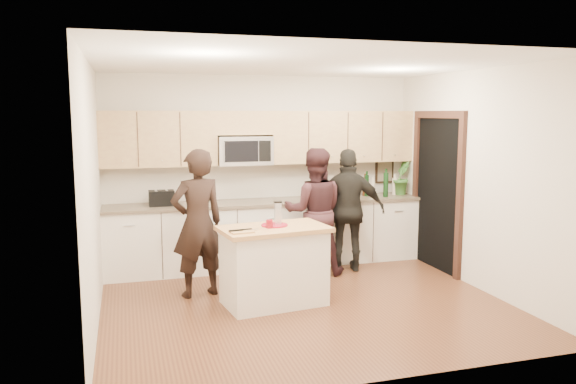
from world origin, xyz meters
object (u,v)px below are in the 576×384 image
object	(u,v)px
toaster	(162,198)
island	(274,265)
woman_left	(198,223)
woman_right	(349,210)
woman_center	(314,211)

from	to	relation	value
toaster	island	bearing A→B (deg)	-54.98
woman_left	woman_right	bearing A→B (deg)	179.80
island	toaster	xyz separation A→B (m)	(-1.13, 1.61, 0.59)
island	woman_left	world-z (taller)	woman_left
toaster	woman_right	distance (m)	2.54
toaster	woman_center	xyz separation A→B (m)	(1.98, -0.54, -0.19)
woman_left	woman_center	size ratio (longest dim) A/B	1.03
toaster	woman_right	xyz separation A→B (m)	(2.48, -0.54, -0.20)
island	woman_right	world-z (taller)	woman_right
woman_right	woman_center	bearing A→B (deg)	16.46
island	woman_right	xyz separation A→B (m)	(1.35, 1.07, 0.39)
toaster	woman_left	world-z (taller)	woman_left
woman_left	woman_center	distance (m)	1.72
island	toaster	size ratio (longest dim) A/B	3.86
woman_left	woman_right	distance (m)	2.20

